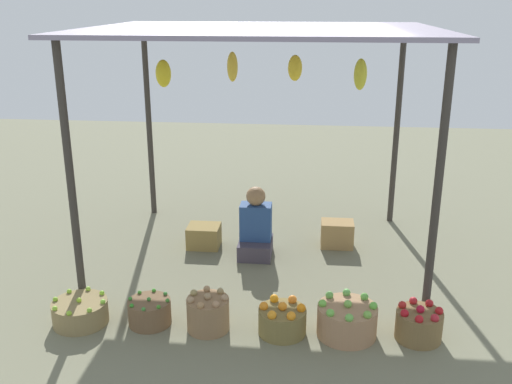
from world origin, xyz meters
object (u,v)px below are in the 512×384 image
vendor_person (256,229)px  basket_green_chilies (150,312)px  wooden_crate_stacked_rear (337,234)px  basket_limes (80,312)px  basket_oranges (282,320)px  basket_green_apples (347,320)px  wooden_crate_near_vendor (204,236)px  basket_potatoes (208,313)px  basket_red_apples (419,324)px

vendor_person → basket_green_chilies: bearing=-117.2°
wooden_crate_stacked_rear → basket_limes: bearing=-140.6°
basket_limes → basket_green_chilies: size_ratio=1.29×
basket_limes → basket_oranges: 1.77m
basket_green_chilies → basket_green_apples: (1.70, -0.01, 0.03)m
basket_limes → wooden_crate_near_vendor: (0.78, 1.72, 0.02)m
basket_potatoes → basket_oranges: size_ratio=0.89×
vendor_person → basket_green_apples: 1.80m
basket_green_apples → basket_green_chilies: bearing=179.5°
wooden_crate_near_vendor → basket_green_chilies: bearing=-95.8°
basket_red_apples → wooden_crate_stacked_rear: 1.95m
basket_limes → basket_red_apples: (2.90, 0.03, 0.03)m
basket_potatoes → basket_oranges: 0.64m
vendor_person → wooden_crate_stacked_rear: size_ratio=2.13×
basket_potatoes → wooden_crate_stacked_rear: bearing=58.3°
basket_limes → basket_green_apples: size_ratio=0.96×
basket_potatoes → basket_red_apples: 1.77m
vendor_person → basket_limes: bearing=-131.6°
basket_green_apples → basket_potatoes: bearing=-178.8°
wooden_crate_near_vendor → vendor_person: bearing=-14.6°
basket_green_chilies → wooden_crate_stacked_rear: size_ratio=1.02×
basket_oranges → wooden_crate_stacked_rear: bearing=74.3°
basket_green_apples → wooden_crate_stacked_rear: bearing=90.6°
basket_red_apples → wooden_crate_near_vendor: (-2.12, 1.69, -0.01)m
basket_green_apples → wooden_crate_near_vendor: size_ratio=1.38×
basket_limes → wooden_crate_near_vendor: bearing=65.7°
basket_red_apples → wooden_crate_near_vendor: bearing=141.5°
basket_green_chilies → basket_green_apples: 1.70m
basket_potatoes → basket_oranges: basket_potatoes is taller
vendor_person → basket_limes: 2.10m
basket_limes → vendor_person: bearing=48.4°
basket_limes → basket_green_chilies: 0.61m
vendor_person → basket_green_chilies: (-0.78, -1.52, -0.19)m
basket_red_apples → wooden_crate_stacked_rear: size_ratio=1.05×
basket_green_chilies → wooden_crate_stacked_rear: 2.49m
basket_green_chilies → basket_green_apples: size_ratio=0.74×
basket_green_chilies → basket_potatoes: size_ratio=1.02×
basket_limes → wooden_crate_near_vendor: wooden_crate_near_vendor is taller
vendor_person → basket_potatoes: (-0.26, -1.56, -0.15)m
basket_limes → basket_oranges: size_ratio=1.18×
basket_limes → basket_oranges: basket_oranges is taller
basket_oranges → vendor_person: bearing=103.7°
vendor_person → wooden_crate_near_vendor: (-0.61, 0.16, -0.17)m
basket_red_apples → basket_green_chilies: bearing=179.7°
basket_green_chilies → basket_potatoes: (0.52, -0.04, 0.04)m
basket_green_chilies → wooden_crate_near_vendor: 1.69m
vendor_person → basket_limes: vendor_person is taller
basket_green_chilies → basket_red_apples: bearing=-0.3°
wooden_crate_stacked_rear → basket_oranges: bearing=-105.7°
wooden_crate_near_vendor → wooden_crate_stacked_rear: bearing=6.0°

